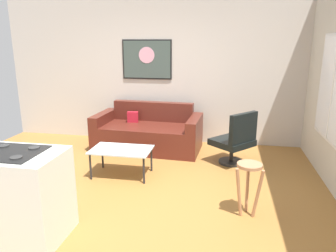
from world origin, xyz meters
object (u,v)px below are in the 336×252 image
armchair (236,140)px  wall_painting (147,59)px  coffee_table (121,151)px  bar_stool (249,177)px  couch (148,133)px

armchair → wall_painting: (-1.71, 1.08, 1.18)m
coffee_table → bar_stool: bearing=-24.8°
bar_stool → wall_painting: (-1.82, 2.64, 1.14)m
coffee_table → armchair: armchair is taller
bar_stool → coffee_table: bearing=155.2°
armchair → bar_stool: armchair is taller
armchair → wall_painting: size_ratio=0.91×
couch → wall_painting: bearing=104.3°
couch → armchair: armchair is taller
couch → armchair: size_ratio=2.23×
armchair → wall_painting: 2.34m
couch → coffee_table: (-0.09, -1.27, 0.08)m
coffee_table → bar_stool: size_ratio=1.41×
coffee_table → couch: bearing=85.9°
bar_stool → couch: bearing=128.8°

